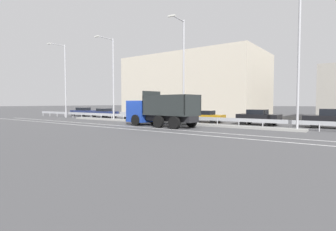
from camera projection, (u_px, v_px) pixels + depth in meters
ground_plane at (142, 125)px, 25.33m from camera, size 320.00×320.00×0.00m
lane_strip_0 at (149, 128)px, 22.44m from camera, size 50.64×0.16×0.01m
lane_strip_1 at (134, 130)px, 20.97m from camera, size 50.64×0.16×0.01m
median_island at (159, 122)px, 27.58m from camera, size 27.85×1.10×0.18m
median_guardrail at (164, 117)px, 28.23m from camera, size 50.64×0.09×0.78m
dump_truck at (154, 113)px, 24.46m from camera, size 7.56×3.20×3.24m
median_road_sign at (144, 110)px, 28.77m from camera, size 0.81×0.16×2.54m
street_lamp_0 at (64, 78)px, 37.37m from camera, size 0.71×2.48×10.41m
street_lamp_1 at (112, 75)px, 31.35m from camera, size 0.70×2.61×9.82m
street_lamp_2 at (183, 67)px, 25.31m from camera, size 0.71×2.48×10.13m
street_lamp_3 at (298, 52)px, 19.51m from camera, size 0.71×2.64×10.74m
parked_car_0 at (83, 112)px, 42.10m from camera, size 4.10×2.08×1.39m
parked_car_1 at (104, 113)px, 38.57m from camera, size 4.56×2.05×1.32m
parked_car_2 at (137, 114)px, 34.99m from camera, size 4.55×2.14×1.37m
parked_car_3 at (167, 115)px, 31.98m from camera, size 4.50×2.11×1.34m
parked_car_4 at (204, 116)px, 28.98m from camera, size 4.70×2.14×1.29m
parked_car_5 at (258, 117)px, 25.43m from camera, size 3.94×2.08×1.50m
parked_car_6 at (336, 119)px, 21.75m from camera, size 4.91×1.80×1.65m
background_building_0 at (195, 86)px, 45.48m from camera, size 22.93×12.97×10.09m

